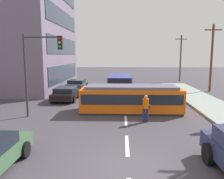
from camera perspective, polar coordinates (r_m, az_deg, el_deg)
ground_plane at (r=18.20m, az=3.32°, el=-4.15°), size 120.00×120.00×0.00m
lane_stripe_1 at (r=10.54m, az=3.82°, el=-13.77°), size 0.16×2.40×0.01m
lane_stripe_2 at (r=14.32m, az=3.50°, el=-7.67°), size 0.16×2.40×0.01m
lane_stripe_3 at (r=22.27m, az=3.20°, el=-1.78°), size 0.16×2.40×0.01m
lane_stripe_4 at (r=28.19m, az=3.09°, el=0.42°), size 0.16×2.40×0.01m
corner_building at (r=31.19m, az=-25.69°, el=12.17°), size 14.84×14.80×12.80m
streetcar_tram at (r=16.20m, az=4.81°, el=-2.21°), size 7.08×2.62×1.90m
city_bus at (r=25.05m, az=2.00°, el=1.77°), size 2.56×5.38×1.80m
pedestrian_crossing at (r=13.81m, az=8.49°, el=-4.34°), size 0.50×0.36×1.67m
parked_sedan_mid at (r=20.78m, az=-11.50°, el=-0.96°), size 2.09×4.04×1.19m
parked_sedan_far at (r=27.10m, az=-8.80°, el=1.32°), size 2.17×4.12×1.19m
traffic_light_mast at (r=15.21m, az=-17.83°, el=7.04°), size 2.54×0.33×5.35m
utility_pole_mid at (r=27.28m, az=23.79°, el=7.52°), size 1.80×0.24×7.32m
utility_pole_far at (r=37.25m, az=16.88°, el=7.79°), size 1.80×0.24×7.09m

